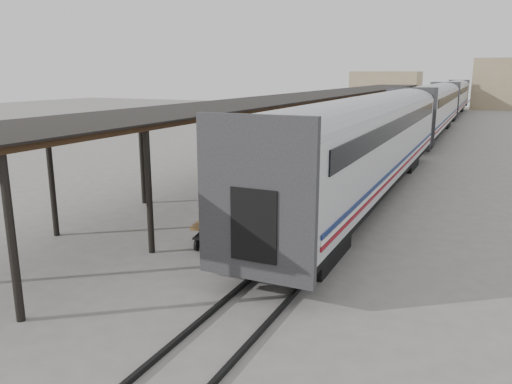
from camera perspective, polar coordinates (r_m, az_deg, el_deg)
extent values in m
plane|color=slate|center=(17.28, -4.22, -5.46)|extent=(160.00, 160.00, 0.00)
cube|color=silver|center=(22.97, 12.66, 5.62)|extent=(3.00, 24.00, 2.90)
cube|color=#28282B|center=(11.81, -0.03, -1.17)|extent=(3.04, 0.22, 3.50)
cube|color=black|center=(23.24, 9.08, 8.10)|extent=(0.04, 22.08, 0.65)
cube|color=black|center=(23.25, 12.44, 1.47)|extent=(2.55, 23.04, 0.50)
cube|color=silver|center=(48.59, 19.44, 9.11)|extent=(3.00, 24.00, 2.90)
cube|color=#28282B|center=(36.80, 17.49, 8.13)|extent=(3.04, 0.22, 3.50)
cube|color=black|center=(48.72, 17.72, 10.31)|extent=(0.04, 22.08, 0.65)
cube|color=black|center=(48.72, 19.28, 7.12)|extent=(2.55, 23.04, 0.50)
cube|color=silver|center=(74.48, 21.54, 10.16)|extent=(3.00, 24.00, 2.90)
cube|color=#28282B|center=(62.62, 20.79, 9.79)|extent=(3.04, 0.22, 3.50)
cube|color=black|center=(74.56, 20.42, 10.95)|extent=(0.04, 22.08, 0.65)
cube|color=black|center=(74.56, 21.43, 8.86)|extent=(2.55, 23.04, 0.50)
cube|color=black|center=(15.42, 1.09, 0.57)|extent=(0.50, 1.70, 2.00)
imported|color=silver|center=(15.45, 1.09, 0.08)|extent=(0.72, 0.89, 1.72)
cube|color=#93603F|center=(15.63, -0.49, -2.08)|extent=(0.57, 0.25, 0.42)
cube|color=#422B19|center=(39.96, 8.45, 10.97)|extent=(4.60, 64.00, 0.18)
cube|color=black|center=(39.96, 8.46, 11.14)|extent=(4.90, 64.30, 0.06)
cylinder|color=black|center=(40.72, 5.56, 8.27)|extent=(0.20, 0.20, 4.00)
cylinder|color=black|center=(70.65, 14.12, 10.06)|extent=(0.20, 0.20, 4.00)
cylinder|color=black|center=(12.38, -26.16, -4.78)|extent=(0.20, 0.20, 4.00)
cylinder|color=black|center=(39.55, 11.22, 7.93)|extent=(0.20, 0.20, 4.00)
cylinder|color=black|center=(69.98, 17.46, 9.83)|extent=(0.20, 0.20, 4.00)
cube|color=black|center=(48.89, 18.36, 6.21)|extent=(0.10, 150.00, 0.12)
cube|color=black|center=(48.75, 20.05, 6.07)|extent=(0.10, 150.00, 0.12)
cube|color=tan|center=(97.97, 14.61, 11.43)|extent=(12.00, 8.00, 6.00)
cube|color=brown|center=(16.78, -4.11, -3.16)|extent=(1.70, 2.60, 0.12)
cube|color=black|center=(16.89, -4.09, -4.30)|extent=(1.58, 2.48, 0.06)
cylinder|color=black|center=(16.27, -6.78, -5.98)|extent=(0.16, 0.41, 0.40)
cylinder|color=black|center=(15.96, -3.39, -6.29)|extent=(0.16, 0.41, 0.40)
cylinder|color=black|center=(17.97, -4.69, -4.05)|extent=(0.16, 0.41, 0.40)
cylinder|color=black|center=(17.69, -1.60, -4.29)|extent=(0.16, 0.41, 0.40)
cube|color=#3D3D3F|center=(17.32, -4.44, -2.07)|extent=(0.71, 0.57, 0.21)
cube|color=#93603F|center=(17.26, -2.41, -2.13)|extent=(0.59, 0.46, 0.19)
cube|color=black|center=(16.87, -5.03, -2.42)|extent=(0.69, 0.52, 0.26)
cube|color=brown|center=(16.75, -3.21, -2.64)|extent=(0.56, 0.43, 0.19)
cube|color=#442A1B|center=(17.15, -4.19, -1.48)|extent=(0.60, 0.47, 0.20)
cube|color=#93603F|center=(16.84, -5.06, -1.67)|extent=(0.66, 0.58, 0.22)
cube|color=#3D3D3F|center=(17.09, -4.35, -0.91)|extent=(0.52, 0.41, 0.17)
cube|color=black|center=(16.70, -3.27, -2.09)|extent=(0.49, 0.38, 0.16)
cube|color=#9A1E0E|center=(36.23, 8.37, 5.30)|extent=(1.38, 1.78, 0.94)
cube|color=#9A1E0E|center=(36.57, 8.39, 6.36)|extent=(1.04, 0.87, 0.37)
cylinder|color=black|center=(35.71, 7.69, 4.58)|extent=(0.23, 0.40, 0.38)
cylinder|color=black|center=(35.73, 9.03, 4.54)|extent=(0.23, 0.40, 0.38)
cylinder|color=black|center=(36.85, 7.68, 4.85)|extent=(0.23, 0.40, 0.38)
cylinder|color=black|center=(36.87, 8.98, 4.81)|extent=(0.23, 0.40, 0.38)
imported|color=navy|center=(15.86, -4.52, -0.45)|extent=(0.60, 0.77, 1.86)
imported|color=black|center=(32.24, 3.83, 5.15)|extent=(1.24, 0.89, 1.96)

